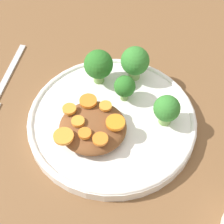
# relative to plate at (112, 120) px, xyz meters

# --- Properties ---
(ground_plane) EXTENTS (4.00, 4.00, 0.00)m
(ground_plane) POSITION_rel_plate_xyz_m (0.00, 0.00, -0.01)
(ground_plane) COLOR brown
(plate) EXTENTS (0.25, 0.25, 0.02)m
(plate) POSITION_rel_plate_xyz_m (0.00, 0.00, 0.00)
(plate) COLOR white
(plate) RESTS_ON ground_plane
(stew_mound) EXTENTS (0.10, 0.09, 0.03)m
(stew_mound) POSITION_rel_plate_xyz_m (0.03, 0.03, 0.02)
(stew_mound) COLOR brown
(stew_mound) RESTS_ON plate
(broccoli_floret_0) EXTENTS (0.05, 0.05, 0.06)m
(broccoli_floret_0) POSITION_rel_plate_xyz_m (-0.03, -0.09, 0.04)
(broccoli_floret_0) COLOR #7FA85B
(broccoli_floret_0) RESTS_ON plate
(broccoli_floret_1) EXTENTS (0.03, 0.03, 0.04)m
(broccoli_floret_1) POSITION_rel_plate_xyz_m (-0.02, -0.04, 0.03)
(broccoli_floret_1) COLOR #759E51
(broccoli_floret_1) RESTS_ON plate
(broccoli_floret_2) EXTENTS (0.05, 0.05, 0.06)m
(broccoli_floret_2) POSITION_rel_plate_xyz_m (0.03, -0.07, 0.04)
(broccoli_floret_2) COLOR #759E51
(broccoli_floret_2) RESTS_ON plate
(broccoli_floret_3) EXTENTS (0.04, 0.04, 0.05)m
(broccoli_floret_3) POSITION_rel_plate_xyz_m (-0.08, -0.00, 0.03)
(broccoli_floret_3) COLOR #759E51
(broccoli_floret_3) RESTS_ON plate
(carrot_slice_0) EXTENTS (0.02, 0.02, 0.00)m
(carrot_slice_0) POSITION_rel_plate_xyz_m (0.03, 0.05, 0.03)
(carrot_slice_0) COLOR orange
(carrot_slice_0) RESTS_ON stew_mound
(carrot_slice_1) EXTENTS (0.02, 0.02, 0.00)m
(carrot_slice_1) POSITION_rel_plate_xyz_m (0.06, 0.01, 0.03)
(carrot_slice_1) COLOR orange
(carrot_slice_1) RESTS_ON stew_mound
(carrot_slice_2) EXTENTS (0.03, 0.03, 0.00)m
(carrot_slice_2) POSITION_rel_plate_xyz_m (0.04, -0.01, 0.03)
(carrot_slice_2) COLOR orange
(carrot_slice_2) RESTS_ON stew_mound
(carrot_slice_3) EXTENTS (0.03, 0.03, 0.01)m
(carrot_slice_3) POSITION_rel_plate_xyz_m (-0.01, 0.03, 0.03)
(carrot_slice_3) COLOR orange
(carrot_slice_3) RESTS_ON stew_mound
(carrot_slice_4) EXTENTS (0.02, 0.02, 0.00)m
(carrot_slice_4) POSITION_rel_plate_xyz_m (0.01, -0.00, 0.03)
(carrot_slice_4) COLOR orange
(carrot_slice_4) RESTS_ON stew_mound
(carrot_slice_5) EXTENTS (0.03, 0.03, 0.00)m
(carrot_slice_5) POSITION_rel_plate_xyz_m (0.06, 0.06, 0.03)
(carrot_slice_5) COLOR orange
(carrot_slice_5) RESTS_ON stew_mound
(carrot_slice_6) EXTENTS (0.02, 0.02, 0.00)m
(carrot_slice_6) POSITION_rel_plate_xyz_m (0.04, 0.03, 0.03)
(carrot_slice_6) COLOR orange
(carrot_slice_6) RESTS_ON stew_mound
(carrot_slice_7) EXTENTS (0.02, 0.02, 0.00)m
(carrot_slice_7) POSITION_rel_plate_xyz_m (0.01, 0.06, 0.03)
(carrot_slice_7) COLOR orange
(carrot_slice_7) RESTS_ON stew_mound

